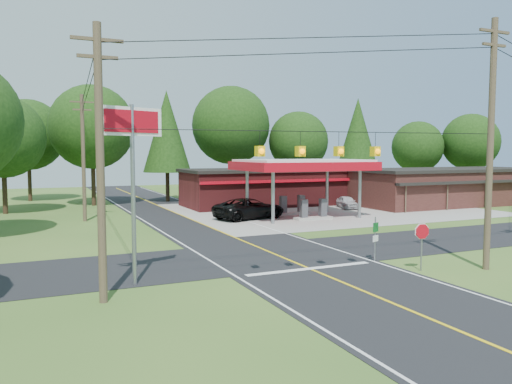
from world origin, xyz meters
name	(u,v)px	position (x,y,z in m)	size (l,w,h in m)	color
ground	(276,255)	(0.00, 0.00, 0.00)	(120.00, 120.00, 0.00)	#345B20
main_highway	(276,255)	(0.00, 0.00, 0.01)	(8.00, 120.00, 0.02)	black
cross_road	(276,255)	(0.00, 0.00, 0.01)	(70.00, 7.00, 0.02)	black
lane_center_yellow	(276,254)	(0.00, 0.00, 0.03)	(0.15, 110.00, 0.00)	yellow
gas_canopy	(303,167)	(9.00, 13.00, 4.27)	(10.60, 7.40, 4.88)	gray
convenience_store	(263,187)	(10.00, 22.98, 1.92)	(16.40, 7.55, 3.80)	#5A191B
strip_building	(446,186)	(28.00, 15.98, 1.91)	(20.40, 8.75, 3.80)	#3A1B18
utility_pole_near_right	(490,141)	(7.50, -7.00, 5.96)	(1.80, 0.30, 11.50)	#473828
utility_pole_near_left	(100,159)	(-9.50, -5.00, 5.20)	(1.80, 0.30, 10.00)	#473828
utility_pole_far_left	(83,156)	(-8.00, 18.00, 5.20)	(1.80, 0.30, 10.00)	#473828
utility_pole_north	(83,159)	(-6.50, 35.00, 4.75)	(0.30, 0.30, 9.50)	#473828
overhead_beacons	(320,134)	(-1.00, -6.00, 6.21)	(17.04, 2.04, 1.03)	black
treeline_backdrop	(173,131)	(0.82, 24.01, 7.49)	(70.27, 51.59, 13.30)	#332316
suv_car	(250,209)	(4.50, 13.86, 0.85)	(6.12, 6.12, 1.70)	black
sedan_car	(347,202)	(16.24, 17.00, 0.61)	(3.55, 3.55, 1.21)	silver
big_stop_sign	(132,150)	(-8.00, -3.03, 5.54)	(2.61, 0.99, 7.38)	gray
octagonal_stop_sign	(422,235)	(4.50, -6.01, 1.66)	(0.78, 0.16, 2.24)	gray
route_sign_post	(375,235)	(3.80, -3.52, 1.35)	(0.44, 0.20, 2.26)	gray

